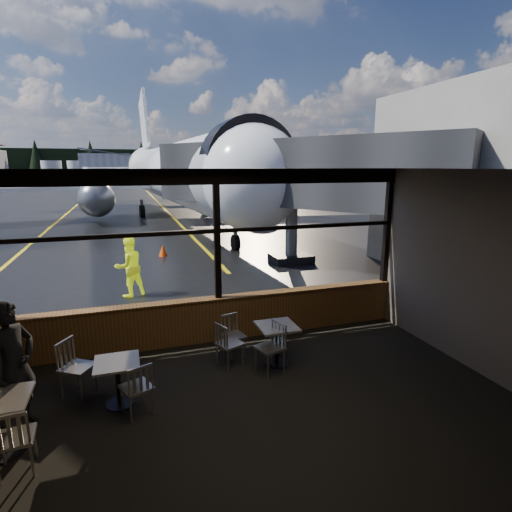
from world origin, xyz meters
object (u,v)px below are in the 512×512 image
chair_left_s (15,439)px  cone_nose (163,250)px  passenger (14,366)px  jet_bridge (283,200)px  airliner (175,134)px  cafe_table_left (3,426)px  chair_near_n (234,336)px  cafe_table_near (277,345)px  chair_mid_s (136,388)px  chair_near_e (270,348)px  ground_crew (129,267)px  cafe_table_mid (118,383)px  chair_near_w (230,344)px  chair_mid_w (78,368)px

chair_left_s → cone_nose: size_ratio=1.85×
passenger → cone_nose: passenger is taller
jet_bridge → airliner: bearing=96.2°
cafe_table_left → chair_left_s: chair_left_s is taller
chair_near_n → cafe_table_near: bearing=130.3°
jet_bridge → chair_mid_s: jet_bridge is taller
chair_near_e → ground_crew: 5.71m
cone_nose → cafe_table_mid: bearing=-98.8°
cafe_table_near → chair_near_w: chair_near_w is taller
cafe_table_near → chair_near_n: size_ratio=0.92×
cafe_table_near → passenger: size_ratio=0.41×
airliner → chair_mid_s: bearing=-102.8°
jet_bridge → cafe_table_mid: 9.41m
jet_bridge → cafe_table_near: size_ratio=14.70×
cafe_table_near → chair_mid_w: bearing=179.6°
jet_bridge → chair_near_e: jet_bridge is taller
cone_nose → chair_mid_s: bearing=-97.2°
cafe_table_near → cafe_table_mid: cafe_table_near is taller
chair_near_n → ground_crew: 4.82m
airliner → chair_near_e: bearing=-97.4°
chair_mid_s → passenger: size_ratio=0.46×
airliner → cafe_table_near: 23.26m
cafe_table_mid → chair_near_w: chair_near_w is taller
chair_mid_s → chair_mid_w: bearing=114.3°
cafe_table_near → cafe_table_left: bearing=-164.5°
chair_near_n → chair_left_s: size_ratio=0.92×
passenger → ground_crew: passenger is taller
cafe_table_left → chair_near_w: (3.25, 1.31, 0.04)m
cone_nose → passenger: bearing=-105.4°
ground_crew → passenger: bearing=49.2°
chair_mid_w → ground_crew: size_ratio=0.55×
chair_near_n → chair_mid_w: size_ratio=0.89×
cafe_table_near → chair_left_s: chair_left_s is taller
chair_near_n → chair_mid_w: bearing=-1.6°
cafe_table_near → chair_near_e: bearing=-131.3°
cafe_table_left → cafe_table_near: bearing=15.5°
ground_crew → jet_bridge: bearing=174.2°
chair_mid_s → passenger: passenger is taller
cafe_table_left → chair_mid_w: bearing=56.8°
chair_near_n → airliner: bearing=-106.8°
chair_near_w → chair_left_s: (-3.02, -1.71, 0.02)m
chair_near_n → chair_mid_s: (-1.80, -1.32, 0.01)m
chair_near_w → cafe_table_left: bearing=-90.7°
airliner → passenger: airliner is taller
chair_near_w → ground_crew: size_ratio=0.51×
airliner → cone_nose: airliner is taller
chair_mid_w → cone_nose: 10.09m
cone_nose → chair_near_w: bearing=-88.3°
chair_left_s → chair_mid_w: bearing=66.9°
chair_near_w → chair_near_n: chair_near_w is taller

